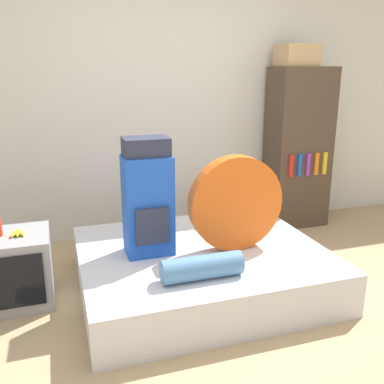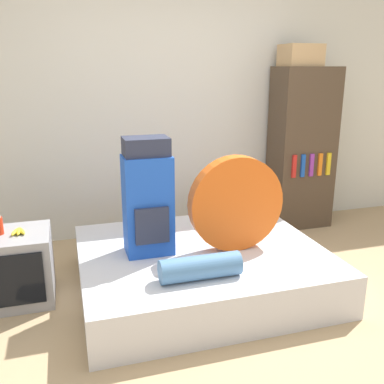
% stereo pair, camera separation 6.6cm
% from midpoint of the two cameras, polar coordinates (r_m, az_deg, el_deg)
% --- Properties ---
extents(ground_plane, '(16.00, 16.00, 0.00)m').
position_cam_midpoint_polar(ground_plane, '(2.96, 7.43, -17.42)').
color(ground_plane, tan).
extents(wall_back, '(8.00, 0.05, 2.60)m').
position_cam_midpoint_polar(wall_back, '(4.28, -2.51, 11.74)').
color(wall_back, silver).
rests_on(wall_back, ground_plane).
extents(bed, '(1.80, 1.51, 0.32)m').
position_cam_midpoint_polar(bed, '(3.33, 1.81, -10.02)').
color(bed, silver).
rests_on(bed, ground_plane).
extents(backpack, '(0.34, 0.28, 0.85)m').
position_cam_midpoint_polar(backpack, '(3.07, -5.31, -0.86)').
color(backpack, blue).
rests_on(backpack, bed).
extents(tent_bag, '(0.71, 0.11, 0.71)m').
position_cam_midpoint_polar(tent_bag, '(3.16, 6.45, -1.53)').
color(tent_bag, '#E05B19').
rests_on(tent_bag, bed).
extents(sleeping_roll, '(0.53, 0.16, 0.16)m').
position_cam_midpoint_polar(sleeping_roll, '(2.79, 1.82, -10.02)').
color(sleeping_roll, teal).
rests_on(sleeping_roll, bed).
extents(television, '(0.49, 0.50, 0.51)m').
position_cam_midpoint_polar(television, '(3.35, -21.82, -9.27)').
color(television, '#939399').
rests_on(television, ground_plane).
extents(banana_bunch, '(0.11, 0.14, 0.03)m').
position_cam_midpoint_polar(banana_bunch, '(3.25, -21.56, -4.89)').
color(banana_bunch, yellow).
rests_on(banana_bunch, television).
extents(bookshelf, '(0.61, 0.42, 1.65)m').
position_cam_midpoint_polar(bookshelf, '(4.62, 14.81, 5.59)').
color(bookshelf, '#473828').
rests_on(bookshelf, ground_plane).
extents(cardboard_box, '(0.36, 0.31, 0.21)m').
position_cam_midpoint_polar(cardboard_box, '(4.51, 14.71, 17.22)').
color(cardboard_box, tan).
rests_on(cardboard_box, bookshelf).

